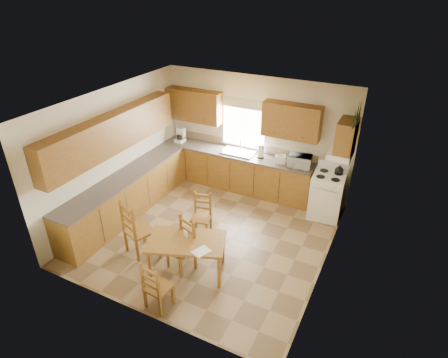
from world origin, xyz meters
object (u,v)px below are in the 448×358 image
at_px(stove, 326,196).
at_px(dining_table, 187,256).
at_px(chair_near_right, 158,284).
at_px(chair_far_right, 181,246).
at_px(chair_far_left, 201,215).
at_px(chair_near_left, 139,227).
at_px(microwave, 300,161).

height_order(stove, dining_table, stove).
bearing_deg(chair_near_right, stove, -108.60).
relative_size(chair_near_right, chair_far_right, 0.90).
xyz_separation_m(stove, chair_far_left, (-2.05, -1.78, -0.04)).
distance_m(dining_table, chair_near_right, 0.85).
relative_size(chair_near_left, chair_near_right, 1.25).
bearing_deg(chair_far_left, dining_table, -84.78).
relative_size(microwave, chair_near_left, 0.41).
bearing_deg(chair_far_right, chair_near_right, -61.96).
bearing_deg(chair_far_left, chair_far_right, -92.10).
bearing_deg(stove, chair_near_left, -138.90).
relative_size(dining_table, chair_near_right, 1.45).
bearing_deg(stove, chair_far_left, -142.72).
xyz_separation_m(stove, microwave, (-0.70, 0.21, 0.58)).
xyz_separation_m(dining_table, chair_near_left, (-1.07, 0.08, 0.21)).
height_order(chair_near_left, chair_far_left, chair_near_left).
bearing_deg(dining_table, chair_near_left, 155.23).
bearing_deg(microwave, stove, -23.28).
relative_size(stove, microwave, 2.10).
relative_size(chair_near_right, chair_far_left, 1.00).
height_order(stove, chair_far_right, chair_far_right).
bearing_deg(stove, dining_table, -124.80).
xyz_separation_m(dining_table, chair_near_right, (-0.00, -0.85, 0.10)).
distance_m(dining_table, chair_near_left, 1.09).
bearing_deg(chair_near_right, dining_table, -83.91).
height_order(microwave, dining_table, microwave).
relative_size(chair_far_left, chair_far_right, 0.90).
relative_size(stove, chair_near_left, 0.86).
distance_m(chair_near_right, chair_far_right, 0.90).
distance_m(chair_near_left, chair_near_right, 1.41).
xyz_separation_m(microwave, chair_far_right, (-1.16, -3.01, -0.57)).
bearing_deg(microwave, chair_far_right, -117.93).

